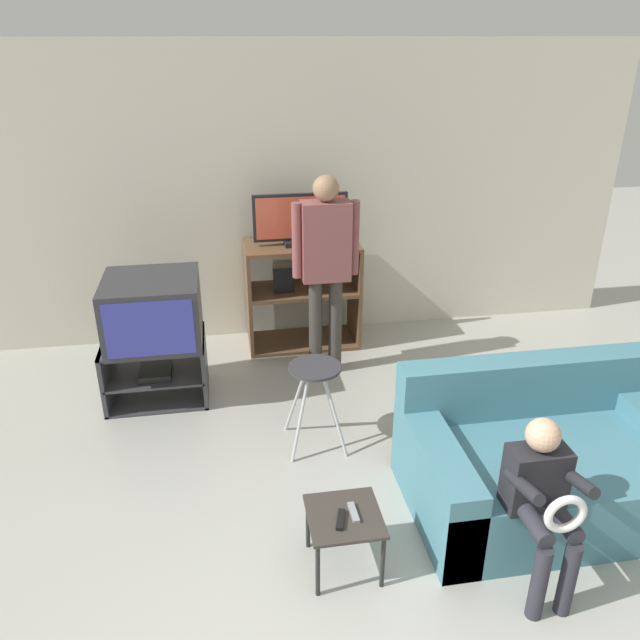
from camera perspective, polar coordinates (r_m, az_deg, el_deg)
The scene contains 12 objects.
wall_back at distance 5.66m, azimuth -3.36°, elevation 11.18°, with size 6.40×0.06×2.60m.
tv_stand at distance 5.03m, azimuth -14.72°, elevation -4.35°, with size 0.77×0.56×0.50m.
television_main at distance 4.81m, azimuth -15.03°, elevation 0.85°, with size 0.69×0.67×0.50m.
media_shelf at distance 5.62m, azimuth -1.63°, elevation 2.42°, with size 1.00×0.50×0.96m.
television_flat at distance 5.39m, azimuth -1.80°, elevation 9.07°, with size 0.81×0.20×0.44m.
folding_stool at distance 4.20m, azimuth -0.47°, elevation -5.54°, with size 0.40×0.40×0.62m.
snack_table at distance 3.42m, azimuth 2.23°, elevation -17.97°, with size 0.38×0.38×0.35m.
remote_control_black at distance 3.35m, azimuth 1.90°, elevation -17.77°, with size 0.04×0.14×0.02m, color black.
remote_control_white at distance 3.39m, azimuth 3.10°, elevation -17.18°, with size 0.04×0.14×0.02m, color gray.
couch at distance 4.07m, azimuth 19.82°, elevation -12.22°, with size 1.63×1.00×0.80m.
person_standing_adult at distance 4.93m, azimuth 0.52°, elevation 5.70°, with size 0.53×0.20×1.67m.
person_seated_child at distance 3.36m, azimuth 19.71°, elevation -14.81°, with size 0.33×0.43×0.94m.
Camera 1 is at (-0.59, -1.54, 2.62)m, focal length 35.00 mm.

